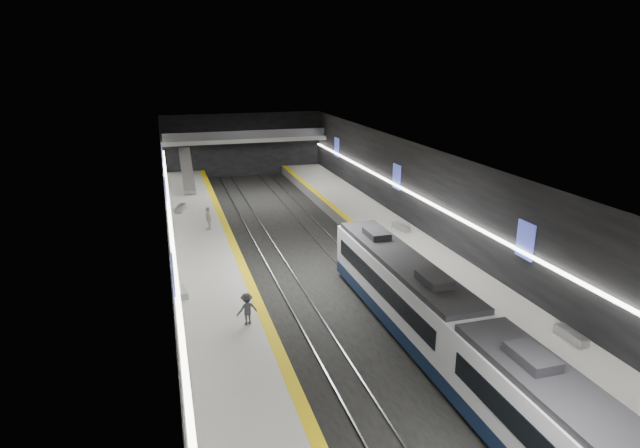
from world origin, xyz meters
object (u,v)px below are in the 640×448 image
object	(u,v)px
train	(472,352)
passenger_left_a	(208,218)
escalator	(187,171)
bench_left_far	(180,208)
bench_left_near	(182,292)
bench_right_near	(571,336)
bench_right_far	(401,227)
passenger_left_b	(247,309)

from	to	relation	value
train	passenger_left_a	size ratio (longest dim) A/B	15.32
escalator	passenger_left_a	xyz separation A→B (m)	(0.75, -15.71, -0.92)
bench_left_far	passenger_left_a	world-z (taller)	passenger_left_a
bench_left_near	passenger_left_a	world-z (taller)	passenger_left_a
bench_left_far	bench_right_near	world-z (taller)	bench_left_far
bench_right_far	passenger_left_a	xyz separation A→B (m)	(-15.25, 4.60, 0.74)
train	passenger_left_b	distance (m)	11.68
bench_right_far	passenger_left_b	world-z (taller)	passenger_left_b
bench_left_near	passenger_left_a	distance (m)	12.80
bench_left_far	bench_right_near	bearing A→B (deg)	-42.99
bench_left_near	passenger_left_b	world-z (taller)	passenger_left_b
bench_right_near	passenger_left_a	bearing A→B (deg)	124.16
bench_right_far	bench_left_far	bearing A→B (deg)	137.05
bench_right_far	passenger_left_a	world-z (taller)	passenger_left_a
escalator	bench_right_far	bearing A→B (deg)	-51.75
train	bench_left_far	xyz separation A→B (m)	(-11.24, 31.45, -0.94)
passenger_left_a	bench_left_near	bearing A→B (deg)	-25.63
bench_left_far	bench_right_far	distance (m)	20.51
bench_left_near	bench_right_near	xyz separation A→B (m)	(18.62, -11.11, 0.04)
train	escalator	xyz separation A→B (m)	(-10.00, 40.65, 0.70)
bench_left_far	bench_right_near	size ratio (longest dim) A/B	1.05
passenger_left_a	bench_left_far	bearing A→B (deg)	-176.14
passenger_left_a	train	bearing A→B (deg)	7.16
bench_right_far	passenger_left_b	xyz separation A→B (m)	(-14.82, -12.68, 0.65)
bench_right_near	passenger_left_b	world-z (taller)	passenger_left_b
train	bench_right_far	bearing A→B (deg)	73.55
train	passenger_left_a	distance (m)	26.60
bench_right_near	escalator	bearing A→B (deg)	113.16
bench_right_near	bench_right_far	size ratio (longest dim) A/B	1.00
escalator	passenger_left_b	distance (m)	33.02
train	bench_right_near	size ratio (longest dim) A/B	15.32
bench_left_near	bench_left_far	world-z (taller)	bench_left_far
bench_left_far	passenger_left_b	world-z (taller)	passenger_left_b
bench_left_near	bench_right_far	bearing A→B (deg)	14.39
train	passenger_left_a	bearing A→B (deg)	110.34
bench_left_near	bench_right_far	xyz separation A→B (m)	(18.01, 7.88, 0.04)
bench_left_far	passenger_left_b	xyz separation A→B (m)	(2.43, -23.78, 0.64)
escalator	bench_left_far	size ratio (longest dim) A/B	3.88
bench_left_far	passenger_left_a	size ratio (longest dim) A/B	1.05
bench_right_near	passenger_left_a	world-z (taller)	passenger_left_a
escalator	passenger_left_b	world-z (taller)	escalator
bench_right_near	passenger_left_a	distance (m)	28.43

